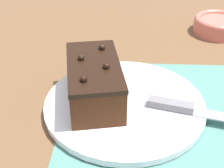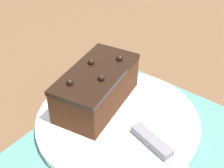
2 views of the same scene
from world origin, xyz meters
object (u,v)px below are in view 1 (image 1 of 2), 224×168
at_px(cake_plate, 124,104).
at_px(small_bowl, 219,25).
at_px(chocolate_cake, 94,81).
at_px(serving_knife, 195,110).

height_order(cake_plate, small_bowl, small_bowl).
distance_m(chocolate_cake, small_bowl, 0.44).
xyz_separation_m(chocolate_cake, serving_knife, (0.04, 0.17, -0.03)).
bearing_deg(small_bowl, cake_plate, -35.78).
xyz_separation_m(chocolate_cake, small_bowl, (-0.33, 0.30, -0.03)).
bearing_deg(small_bowl, chocolate_cake, -42.14).
relative_size(cake_plate, serving_knife, 1.17).
bearing_deg(cake_plate, small_bowl, 144.22).
distance_m(serving_knife, small_bowl, 0.38).
xyz_separation_m(cake_plate, serving_knife, (0.03, 0.12, 0.01)).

